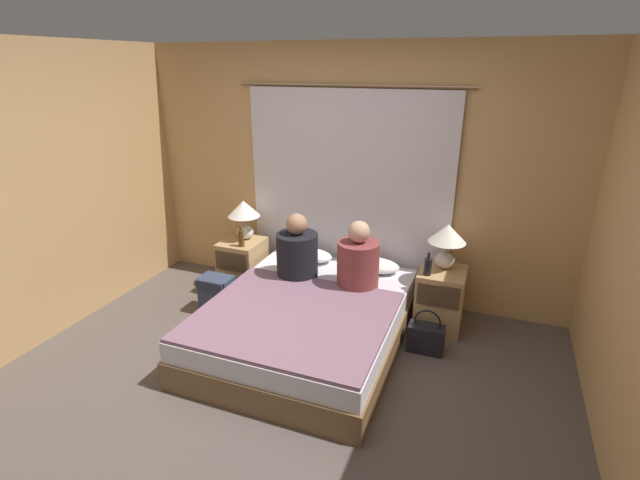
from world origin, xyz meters
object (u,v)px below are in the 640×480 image
object	(u,v)px
nightstand_right	(440,299)
pillow_right	(372,265)
person_left_in_bed	(297,252)
beer_bottle_on_left_stand	(241,238)
person_right_in_bed	(358,261)
backpack_on_floor	(217,292)
lamp_left	(244,213)
nightstand_left	(243,266)
pillow_left	(306,255)
handbag_on_floor	(426,337)
beer_bottle_on_right_stand	(428,266)
lamp_right	(447,239)
bed	(308,322)

from	to	relation	value
nightstand_right	pillow_right	bearing A→B (deg)	170.43
pillow_right	person_left_in_bed	distance (m)	0.75
person_left_in_bed	beer_bottle_on_left_stand	size ratio (longest dim) A/B	2.70
person_right_in_bed	beer_bottle_on_left_stand	xyz separation A→B (m)	(-1.27, 0.13, 0.00)
backpack_on_floor	lamp_left	bearing A→B (deg)	88.45
nightstand_left	pillow_left	size ratio (longest dim) A/B	1.04
person_left_in_bed	person_right_in_bed	size ratio (longest dim) A/B	1.00
handbag_on_floor	lamp_left	bearing A→B (deg)	165.37
person_left_in_bed	beer_bottle_on_right_stand	size ratio (longest dim) A/B	2.97
nightstand_left	lamp_right	distance (m)	2.13
pillow_right	handbag_on_floor	xyz separation A→B (m)	(0.64, -0.56, -0.34)
beer_bottle_on_left_stand	beer_bottle_on_right_stand	distance (m)	1.86
nightstand_left	lamp_right	world-z (taller)	lamp_right
lamp_left	handbag_on_floor	size ratio (longest dim) A/B	1.05
nightstand_right	handbag_on_floor	world-z (taller)	nightstand_right
lamp_left	person_right_in_bed	size ratio (longest dim) A/B	0.67
bed	nightstand_left	xyz separation A→B (m)	(-1.03, 0.69, 0.08)
handbag_on_floor	backpack_on_floor	bearing A→B (deg)	-178.65
nightstand_right	beer_bottle_on_right_stand	distance (m)	0.40
lamp_left	person_left_in_bed	world-z (taller)	person_left_in_bed
nightstand_left	person_right_in_bed	xyz separation A→B (m)	(1.34, -0.26, 0.37)
person_left_in_bed	pillow_right	bearing A→B (deg)	31.14
bed	lamp_right	size ratio (longest dim) A/B	4.79
nightstand_right	person_left_in_bed	xyz separation A→B (m)	(-1.31, -0.26, 0.37)
bed	beer_bottle_on_left_stand	bearing A→B (deg)	149.59
lamp_left	pillow_left	bearing A→B (deg)	2.92
nightstand_left	bed	bearing A→B (deg)	-33.72
lamp_right	beer_bottle_on_left_stand	distance (m)	2.00
backpack_on_floor	handbag_on_floor	xyz separation A→B (m)	(2.03, 0.05, -0.08)
pillow_right	person_right_in_bed	distance (m)	0.42
lamp_left	beer_bottle_on_left_stand	world-z (taller)	lamp_left
pillow_right	person_right_in_bed	xyz separation A→B (m)	(-0.03, -0.38, 0.19)
nightstand_left	lamp_right	size ratio (longest dim) A/B	1.36
bed	beer_bottle_on_left_stand	size ratio (longest dim) A/B	8.68
bed	person_right_in_bed	size ratio (longest dim) A/B	3.20
lamp_left	person_left_in_bed	size ratio (longest dim) A/B	0.67
handbag_on_floor	pillow_right	bearing A→B (deg)	138.79
nightstand_left	person_left_in_bed	xyz separation A→B (m)	(0.75, -0.26, 0.37)
lamp_right	beer_bottle_on_left_stand	world-z (taller)	lamp_right
pillow_left	person_left_in_bed	bearing A→B (deg)	-80.08
lamp_right	beer_bottle_on_left_stand	bearing A→B (deg)	-174.01
nightstand_left	beer_bottle_on_right_stand	xyz separation A→B (m)	(1.94, -0.13, 0.36)
lamp_left	beer_bottle_on_left_stand	distance (m)	0.29
lamp_left	backpack_on_floor	xyz separation A→B (m)	(-0.02, -0.57, -0.64)
lamp_left	lamp_right	size ratio (longest dim) A/B	1.00
person_left_in_bed	bed	bearing A→B (deg)	-56.81
pillow_left	pillow_right	bearing A→B (deg)	0.00
pillow_right	handbag_on_floor	world-z (taller)	pillow_right
lamp_right	person_left_in_bed	size ratio (longest dim) A/B	0.67
lamp_right	pillow_right	world-z (taller)	lamp_right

